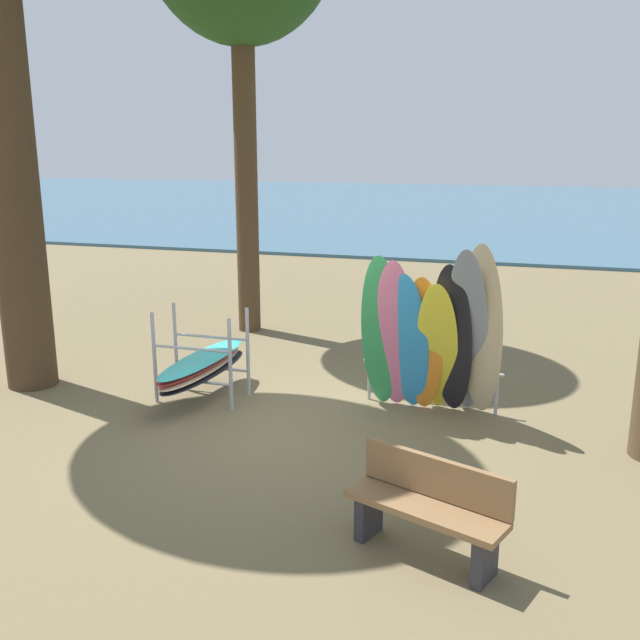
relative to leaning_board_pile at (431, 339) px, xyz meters
name	(u,v)px	position (x,y,z in m)	size (l,w,h in m)	color
ground_plane	(282,430)	(-1.65, -1.02, -1.02)	(80.00, 80.00, 0.00)	brown
lake_water	(477,207)	(-1.65, 29.83, -0.97)	(80.00, 36.00, 0.10)	#38607A
leaning_board_pile	(431,339)	(0.00, 0.00, 0.00)	(1.86, 0.85, 2.30)	#339E56
board_storage_rack	(202,364)	(-3.06, -0.29, -0.52)	(1.15, 2.13, 1.25)	#9EA0A5
park_bench	(428,506)	(0.44, -3.20, -0.57)	(1.45, 0.89, 0.85)	#2D2D33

